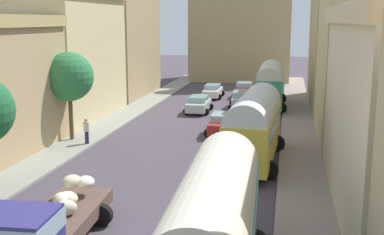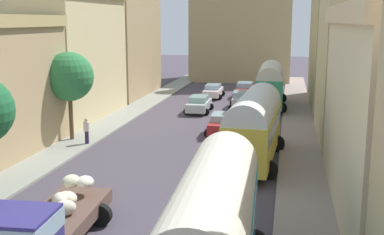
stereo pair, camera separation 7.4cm
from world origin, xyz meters
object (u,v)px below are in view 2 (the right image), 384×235
car_0 (199,104)px  parked_bus_0 (213,226)px  parked_bus_1 (254,124)px  car_2 (223,124)px  car_4 (245,90)px  cargo_truck_0 (40,226)px  car_3 (241,100)px  car_1 (213,91)px  pedestrian_1 (87,130)px  parked_bus_2 (270,83)px

car_0 → parked_bus_0: bearing=-78.8°
parked_bus_1 → car_2: 7.48m
car_4 → car_0: bearing=-109.0°
cargo_truck_0 → car_3: bearing=82.7°
car_1 → cargo_truck_0: bearing=-90.6°
car_1 → parked_bus_1: bearing=-75.7°
car_4 → pedestrian_1: bearing=-110.4°
parked_bus_2 → car_2: parked_bus_2 is taller
parked_bus_0 → car_2: size_ratio=2.06×
car_4 → pedestrian_1: pedestrian_1 is taller
car_3 → car_2: bearing=-91.7°
car_2 → cargo_truck_0: bearing=-100.2°
parked_bus_0 → parked_bus_2: size_ratio=0.98×
car_0 → car_4: bearing=71.0°
pedestrian_1 → car_1: bearing=76.7°
car_0 → car_1: car_0 is taller
parked_bus_0 → pedestrian_1: size_ratio=4.82×
car_0 → car_3: bearing=36.9°
parked_bus_2 → car_0: 7.19m
parked_bus_2 → cargo_truck_0: 32.01m
car_1 → car_2: 16.68m
parked_bus_1 → car_1: (-5.93, 23.17, -1.56)m
cargo_truck_0 → car_0: (0.39, 27.83, -0.47)m
car_0 → car_1: (-0.03, 8.42, -0.02)m
parked_bus_2 → car_4: 6.70m
parked_bus_0 → parked_bus_1: 14.30m
parked_bus_0 → car_1: parked_bus_0 is taller
car_3 → car_0: bearing=-143.1°
car_1 → pedestrian_1: bearing=-103.3°
car_4 → parked_bus_1: bearing=-83.7°
parked_bus_1 → pedestrian_1: (-10.97, 1.77, -1.25)m
cargo_truck_0 → car_3: (3.89, 30.45, -0.41)m
parked_bus_2 → cargo_truck_0: (-6.47, -31.32, -1.11)m
parked_bus_1 → car_1: parked_bus_1 is taller
pedestrian_1 → car_2: bearing=31.4°
parked_bus_2 → pedestrian_1: parked_bus_2 is taller
parked_bus_0 → car_4: (-2.52, 38.41, -1.48)m
parked_bus_0 → car_0: bearing=101.2°
parked_bus_2 → pedestrian_1: bearing=-124.1°
car_0 → car_3: size_ratio=1.06×
car_4 → car_2: bearing=-90.1°
parked_bus_0 → cargo_truck_0: bearing=168.7°
car_1 → car_2: (3.21, -16.37, 0.03)m
cargo_truck_0 → car_4: 37.37m
car_3 → cargo_truck_0: bearing=-97.3°
parked_bus_1 → car_1: 23.97m
parked_bus_2 → car_2: (-2.89, -11.44, -1.56)m
cargo_truck_0 → car_2: cargo_truck_0 is taller
car_0 → cargo_truck_0: bearing=-90.8°
parked_bus_1 → car_2: (-2.72, 6.80, -1.52)m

